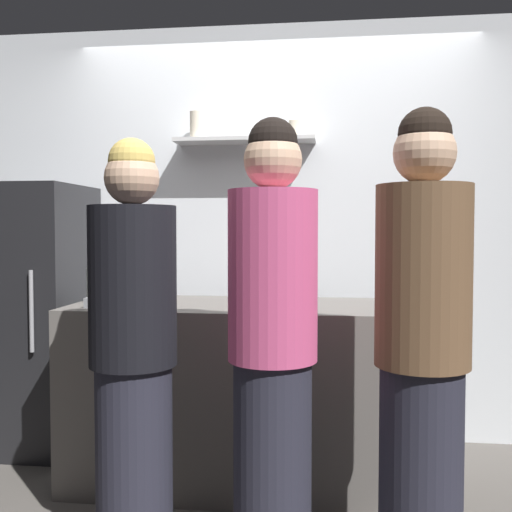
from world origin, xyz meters
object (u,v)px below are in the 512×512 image
object	(u,v)px
wine_bottle_pale_glass	(93,283)
wine_bottle_amber_glass	(149,279)
refrigerator	(35,316)
person_brown_jacket	(422,352)
baking_pan	(125,301)
person_blonde	(133,355)
utensil_holder	(303,294)
water_bottle_plastic	(412,282)
person_pink_top	(273,348)

from	to	relation	value
wine_bottle_pale_glass	wine_bottle_amber_glass	size ratio (longest dim) A/B	0.94
refrigerator	person_brown_jacket	world-z (taller)	person_brown_jacket
wine_bottle_pale_glass	person_brown_jacket	world-z (taller)	person_brown_jacket
baking_pan	person_blonde	bearing A→B (deg)	-68.07
utensil_holder	wine_bottle_amber_glass	distance (m)	0.88
refrigerator	baking_pan	bearing A→B (deg)	-34.23
water_bottle_plastic	person_brown_jacket	bearing A→B (deg)	-95.84
wine_bottle_pale_glass	refrigerator	bearing A→B (deg)	143.14
refrigerator	utensil_holder	world-z (taller)	refrigerator
water_bottle_plastic	person_brown_jacket	distance (m)	1.14
refrigerator	utensil_holder	size ratio (longest dim) A/B	7.02
wine_bottle_pale_glass	person_blonde	xyz separation A→B (m)	(0.48, -0.77, -0.21)
person_blonde	utensil_holder	bearing A→B (deg)	28.25
utensil_holder	person_pink_top	bearing A→B (deg)	-96.70
person_brown_jacket	person_blonde	bearing A→B (deg)	166.59
person_pink_top	person_brown_jacket	bearing A→B (deg)	141.64
baking_pan	person_pink_top	size ratio (longest dim) A/B	0.20
wine_bottle_pale_glass	wine_bottle_amber_glass	world-z (taller)	wine_bottle_amber_glass
utensil_holder	person_blonde	bearing A→B (deg)	-131.33
person_brown_jacket	person_pink_top	xyz separation A→B (m)	(-0.55, 0.05, -0.01)
refrigerator	wine_bottle_amber_glass	xyz separation A→B (m)	(0.79, -0.24, 0.25)
refrigerator	wine_bottle_amber_glass	size ratio (longest dim) A/B	5.08
person_blonde	baking_pan	bearing A→B (deg)	91.51
wine_bottle_amber_glass	person_blonde	size ratio (longest dim) A/B	0.19
baking_pan	wine_bottle_pale_glass	size ratio (longest dim) A/B	1.16
person_brown_jacket	person_blonde	world-z (taller)	person_brown_jacket
baking_pan	utensil_holder	xyz separation A→B (m)	(0.89, 0.06, 0.04)
person_brown_jacket	person_pink_top	size ratio (longest dim) A/B	1.01
water_bottle_plastic	person_brown_jacket	size ratio (longest dim) A/B	0.13
refrigerator	utensil_holder	xyz separation A→B (m)	(1.65, -0.46, 0.20)
wine_bottle_amber_glass	person_brown_jacket	size ratio (longest dim) A/B	0.18
person_pink_top	refrigerator	bearing A→B (deg)	-69.26
wine_bottle_amber_glass	water_bottle_plastic	world-z (taller)	wine_bottle_amber_glass
refrigerator	person_blonde	size ratio (longest dim) A/B	0.95
refrigerator	water_bottle_plastic	bearing A→B (deg)	-2.40
wine_bottle_pale_glass	water_bottle_plastic	world-z (taller)	wine_bottle_pale_glass
refrigerator	person_brown_jacket	bearing A→B (deg)	-29.98
utensil_holder	wine_bottle_amber_glass	bearing A→B (deg)	165.64
utensil_holder	wine_bottle_pale_glass	size ratio (longest dim) A/B	0.77
utensil_holder	person_pink_top	xyz separation A→B (m)	(-0.08, -0.71, -0.13)
wine_bottle_pale_glass	wine_bottle_amber_glass	distance (m)	0.30
water_bottle_plastic	wine_bottle_pale_glass	bearing A→B (deg)	-169.60
wine_bottle_amber_glass	person_blonde	world-z (taller)	person_blonde
refrigerator	person_pink_top	xyz separation A→B (m)	(1.56, -1.16, 0.07)
baking_pan	utensil_holder	size ratio (longest dim) A/B	1.51
utensil_holder	baking_pan	bearing A→B (deg)	-176.41
baking_pan	person_pink_top	distance (m)	1.04
wine_bottle_pale_glass	person_pink_top	bearing A→B (deg)	-36.51
wine_bottle_amber_glass	water_bottle_plastic	bearing A→B (deg)	5.68
refrigerator	person_pink_top	size ratio (longest dim) A/B	0.91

